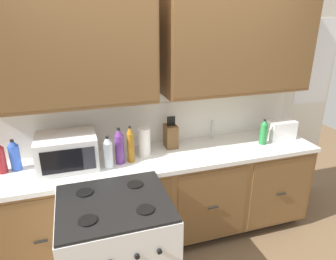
# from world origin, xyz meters

# --- Properties ---
(ground_plane) EXTENTS (8.00, 8.00, 0.00)m
(ground_plane) POSITION_xyz_m (0.00, 0.00, 0.00)
(ground_plane) COLOR brown
(wall_unit) EXTENTS (4.10, 0.40, 2.50)m
(wall_unit) POSITION_xyz_m (0.00, 0.50, 1.66)
(wall_unit) COLOR silver
(wall_unit) RESTS_ON ground_plane
(counter_run) EXTENTS (2.93, 0.64, 0.91)m
(counter_run) POSITION_xyz_m (0.00, 0.30, 0.47)
(counter_run) COLOR black
(counter_run) RESTS_ON ground_plane
(stove_range) EXTENTS (0.76, 0.68, 0.95)m
(stove_range) POSITION_xyz_m (-0.55, -0.33, 0.47)
(stove_range) COLOR white
(stove_range) RESTS_ON ground_plane
(microwave) EXTENTS (0.48, 0.37, 0.28)m
(microwave) POSITION_xyz_m (-0.83, 0.33, 1.05)
(microwave) COLOR white
(microwave) RESTS_ON counter_run
(toaster) EXTENTS (0.28, 0.18, 0.19)m
(toaster) POSITION_xyz_m (1.24, 0.32, 1.01)
(toaster) COLOR white
(toaster) RESTS_ON counter_run
(knife_block) EXTENTS (0.11, 0.14, 0.31)m
(knife_block) POSITION_xyz_m (0.11, 0.45, 1.03)
(knife_block) COLOR brown
(knife_block) RESTS_ON counter_run
(sink_faucet) EXTENTS (0.02, 0.02, 0.20)m
(sink_faucet) POSITION_xyz_m (0.57, 0.51, 1.01)
(sink_faucet) COLOR #B2B5BA
(sink_faucet) RESTS_ON counter_run
(paper_towel_roll) EXTENTS (0.12, 0.12, 0.26)m
(paper_towel_roll) POSITION_xyz_m (-0.17, 0.35, 1.04)
(paper_towel_roll) COLOR white
(paper_towel_roll) RESTS_ON counter_run
(bottle_red) EXTENTS (0.08, 0.08, 0.27)m
(bottle_red) POSITION_xyz_m (-1.34, 0.39, 1.04)
(bottle_red) COLOR maroon
(bottle_red) RESTS_ON counter_run
(bottle_amber) EXTENTS (0.06, 0.06, 0.33)m
(bottle_amber) POSITION_xyz_m (-0.31, 0.26, 1.07)
(bottle_amber) COLOR #9E6619
(bottle_amber) RESTS_ON counter_run
(bottle_green) EXTENTS (0.07, 0.07, 0.25)m
(bottle_green) POSITION_xyz_m (0.99, 0.25, 1.04)
(bottle_green) COLOR #237A38
(bottle_green) RESTS_ON counter_run
(bottle_blue) EXTENTS (0.08, 0.08, 0.27)m
(bottle_blue) POSITION_xyz_m (-1.24, 0.40, 1.04)
(bottle_blue) COLOR blue
(bottle_blue) RESTS_ON counter_run
(bottle_violet) EXTENTS (0.08, 0.08, 0.32)m
(bottle_violet) POSITION_xyz_m (-0.41, 0.26, 1.07)
(bottle_violet) COLOR #663384
(bottle_violet) RESTS_ON counter_run
(bottle_clear) EXTENTS (0.08, 0.08, 0.28)m
(bottle_clear) POSITION_xyz_m (-0.51, 0.21, 1.05)
(bottle_clear) COLOR silver
(bottle_clear) RESTS_ON counter_run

